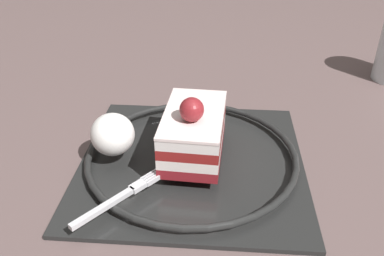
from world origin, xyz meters
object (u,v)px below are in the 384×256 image
Objects in this scene: dessert_plate at (192,158)px; cake_slice at (194,131)px; whipped_cream_dollop at (113,134)px; fork at (125,194)px.

dessert_plate is 0.04m from cake_slice.
cake_slice is 0.09m from whipped_cream_dollop.
fork reaches higher than dessert_plate.
whipped_cream_dollop is (0.01, -0.09, -0.00)m from cake_slice.
cake_slice is 1.17× the size of fork.
fork is at bearing -34.93° from dessert_plate.
whipped_cream_dollop reaches higher than fork.
fork is (0.07, 0.03, -0.02)m from whipped_cream_dollop.
fork is (0.08, -0.06, 0.01)m from dessert_plate.
whipped_cream_dollop is 0.08m from fork.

